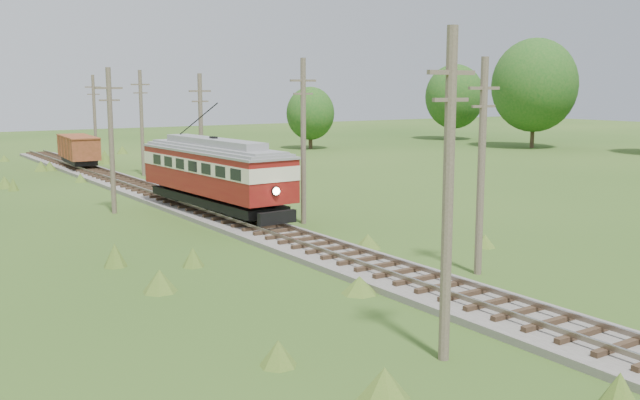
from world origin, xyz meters
TOP-DOWN VIEW (x-y plane):
  - railbed_main at (0.00, 34.00)m, footprint 3.60×96.00m
  - streetcar at (0.00, 35.54)m, footprint 3.70×13.31m
  - gondola at (0.00, 64.46)m, footprint 3.07×7.84m
  - gravel_pile at (3.69, 46.99)m, footprint 2.95×3.13m
  - utility_pole_r_2 at (3.30, 18.00)m, footprint 1.60×0.30m
  - utility_pole_r_3 at (3.20, 31.00)m, footprint 1.60×0.30m
  - utility_pole_r_4 at (3.00, 44.00)m, footprint 1.60×0.30m
  - utility_pole_r_5 at (3.40, 57.00)m, footprint 1.60×0.30m
  - utility_pole_r_6 at (3.20, 70.00)m, footprint 1.60×0.30m
  - utility_pole_l_a at (-4.20, 12.00)m, footprint 1.60×0.30m
  - utility_pole_l_b at (-4.50, 40.00)m, footprint 1.60×0.30m
  - tree_right_4 at (54.00, 58.00)m, footprint 10.50×10.50m
  - tree_right_5 at (56.00, 74.00)m, footprint 8.40×8.40m
  - tree_mid_b at (30.00, 72.00)m, footprint 5.88×5.88m

SIDE VIEW (x-z plane):
  - railbed_main at x=0.00m, z-range -0.09..0.48m
  - gravel_pile at x=3.69m, z-range -0.03..1.04m
  - gondola at x=0.00m, z-range 0.66..3.21m
  - streetcar at x=0.00m, z-range -0.25..5.79m
  - utility_pole_r_4 at x=3.00m, z-range 0.12..8.52m
  - tree_mid_b at x=30.00m, z-range 0.54..8.12m
  - utility_pole_r_2 at x=3.30m, z-range 0.12..8.72m
  - utility_pole_l_b at x=-4.50m, z-range 0.12..8.72m
  - utility_pole_r_6 at x=3.20m, z-range 0.12..8.82m
  - utility_pole_r_5 at x=3.40m, z-range 0.13..9.03m
  - utility_pole_r_3 at x=3.20m, z-range 0.13..9.13m
  - utility_pole_l_a at x=-4.20m, z-range 0.13..9.13m
  - tree_right_5 at x=56.00m, z-range 0.78..11.60m
  - tree_right_4 at x=54.00m, z-range 0.98..14.51m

